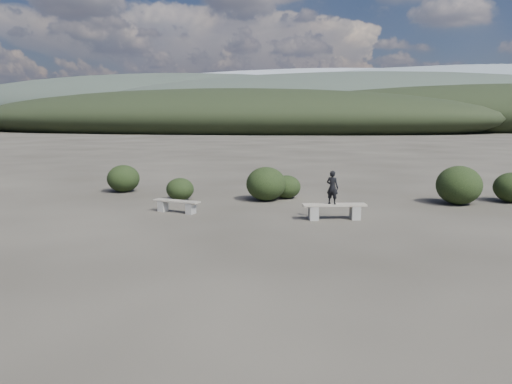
# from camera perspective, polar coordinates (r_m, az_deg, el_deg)

# --- Properties ---
(ground) EXTENTS (1200.00, 1200.00, 0.00)m
(ground) POSITION_cam_1_polar(r_m,az_deg,el_deg) (10.48, -2.83, -8.83)
(ground) COLOR #2F2B24
(ground) RESTS_ON ground
(bench_left) EXTENTS (1.67, 0.71, 0.41)m
(bench_left) POSITION_cam_1_polar(r_m,az_deg,el_deg) (16.64, -9.06, -1.49)
(bench_left) COLOR gray
(bench_left) RESTS_ON ground
(bench_right) EXTENTS (1.99, 0.89, 0.49)m
(bench_right) POSITION_cam_1_polar(r_m,az_deg,el_deg) (15.49, 8.95, -2.06)
(bench_right) COLOR gray
(bench_right) RESTS_ON ground
(seated_person) EXTENTS (0.44, 0.36, 1.03)m
(seated_person) POSITION_cam_1_polar(r_m,az_deg,el_deg) (15.36, 8.72, 0.53)
(seated_person) COLOR black
(seated_person) RESTS_ON bench_right
(shrub_a) EXTENTS (1.04, 1.04, 0.85)m
(shrub_a) POSITION_cam_1_polar(r_m,az_deg,el_deg) (19.02, -8.68, 0.32)
(shrub_a) COLOR black
(shrub_a) RESTS_ON ground
(shrub_b) EXTENTS (1.49, 1.49, 1.28)m
(shrub_b) POSITION_cam_1_polar(r_m,az_deg,el_deg) (18.70, 1.15, 0.94)
(shrub_b) COLOR black
(shrub_b) RESTS_ON ground
(shrub_c) EXTENTS (1.12, 1.12, 0.90)m
(shrub_c) POSITION_cam_1_polar(r_m,az_deg,el_deg) (19.31, 3.47, 0.60)
(shrub_c) COLOR black
(shrub_c) RESTS_ON ground
(shrub_d) EXTENTS (1.60, 1.60, 1.40)m
(shrub_d) POSITION_cam_1_polar(r_m,az_deg,el_deg) (19.32, 22.18, 0.73)
(shrub_d) COLOR black
(shrub_d) RESTS_ON ground
(shrub_e) EXTENTS (1.33, 1.33, 1.11)m
(shrub_e) POSITION_cam_1_polar(r_m,az_deg,el_deg) (20.64, 27.25, 0.47)
(shrub_e) COLOR black
(shrub_e) RESTS_ON ground
(shrub_f) EXTENTS (1.34, 1.34, 1.14)m
(shrub_f) POSITION_cam_1_polar(r_m,az_deg,el_deg) (21.60, -14.92, 1.50)
(shrub_f) COLOR black
(shrub_f) RESTS_ON ground
(mountain_ridges) EXTENTS (500.00, 400.00, 56.00)m
(mountain_ridges) POSITION_cam_1_polar(r_m,az_deg,el_deg) (348.98, 9.56, 9.78)
(mountain_ridges) COLOR black
(mountain_ridges) RESTS_ON ground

